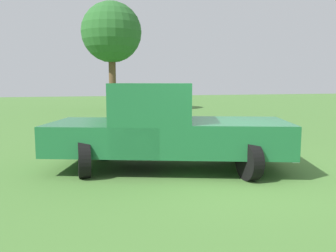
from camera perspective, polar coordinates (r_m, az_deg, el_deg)
The scene contains 3 objects.
ground_plane at distance 6.96m, azimuth 9.34°, elevation -7.86°, with size 80.00×80.00×0.00m, color #477533.
pickup_truck at distance 7.17m, azimuth -1.00°, elevation 0.07°, with size 3.35×5.17×1.78m.
tree_back_left at distance 22.59m, azimuth -9.27°, elevation 14.88°, with size 3.73×3.73×6.76m.
Camera 1 is at (-6.07, 2.91, 1.80)m, focal length 37.08 mm.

